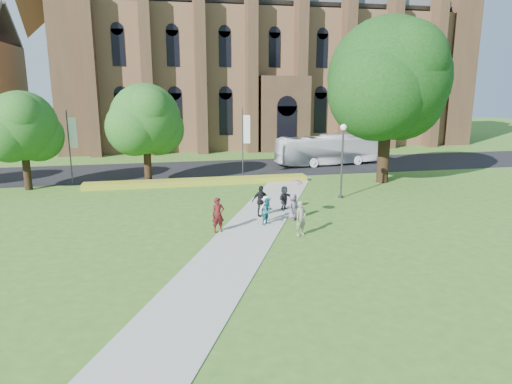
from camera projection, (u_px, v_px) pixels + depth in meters
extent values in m
plane|color=#37641E|center=(257.00, 233.00, 24.85)|extent=(160.00, 160.00, 0.00)
cube|color=black|center=(214.00, 169.00, 43.90)|extent=(160.00, 10.00, 0.02)
cube|color=#B2B2A8|center=(253.00, 227.00, 25.79)|extent=(15.58, 28.54, 0.04)
cube|color=gold|center=(199.00, 182.00, 36.97)|extent=(18.00, 1.40, 0.45)
cube|color=brown|center=(267.00, 81.00, 63.06)|extent=(52.00, 16.00, 17.00)
cube|color=#523826|center=(69.00, 61.00, 50.98)|extent=(3.50, 3.50, 21.00)
cube|color=#523826|center=(457.00, 65.00, 60.89)|extent=(3.50, 3.50, 21.00)
cube|color=#523826|center=(284.00, 114.00, 55.39)|extent=(6.00, 2.50, 9.00)
cylinder|color=#38383D|center=(342.00, 165.00, 32.01)|extent=(0.14, 0.14, 4.80)
sphere|color=white|center=(344.00, 127.00, 31.42)|extent=(0.44, 0.44, 0.44)
cylinder|color=#38383D|center=(341.00, 197.00, 32.54)|extent=(0.36, 0.36, 0.15)
cylinder|color=#332114|center=(384.00, 143.00, 37.21)|extent=(0.96, 0.96, 6.60)
sphere|color=#0F340E|center=(388.00, 78.00, 36.06)|extent=(9.60, 9.60, 9.60)
cylinder|color=#332114|center=(26.00, 165.00, 34.72)|extent=(0.56, 0.56, 3.85)
sphere|color=#1F4F17|center=(22.00, 126.00, 34.04)|extent=(5.20, 5.20, 5.20)
cylinder|color=#332114|center=(147.00, 158.00, 36.98)|extent=(0.60, 0.60, 4.12)
sphere|color=#1F4F17|center=(145.00, 119.00, 36.26)|extent=(5.60, 5.60, 5.60)
cylinder|color=#38383D|center=(243.00, 143.00, 39.06)|extent=(0.10, 0.10, 6.00)
cube|color=white|center=(247.00, 129.00, 38.85)|extent=(0.60, 0.02, 2.40)
cylinder|color=#38383D|center=(70.00, 148.00, 36.22)|extent=(0.10, 0.10, 6.00)
cube|color=white|center=(73.00, 133.00, 36.02)|extent=(0.60, 0.02, 2.40)
imported|color=silver|center=(328.00, 150.00, 46.00)|extent=(11.02, 3.86, 3.00)
imported|color=#4C1114|center=(218.00, 215.00, 24.64)|extent=(0.76, 0.56, 1.91)
imported|color=#166472|center=(268.00, 211.00, 26.05)|extent=(0.95, 0.92, 1.54)
imported|color=silver|center=(266.00, 209.00, 26.53)|extent=(1.15, 0.93, 1.55)
imported|color=black|center=(261.00, 201.00, 27.66)|extent=(1.18, 0.65, 1.90)
imported|color=slate|center=(293.00, 206.00, 27.05)|extent=(0.90, 0.88, 1.56)
imported|color=#222329|center=(284.00, 198.00, 29.07)|extent=(1.36, 1.35, 1.57)
imported|color=gray|center=(301.00, 218.00, 24.06)|extent=(0.81, 0.69, 1.87)
imported|color=pink|center=(296.00, 187.00, 26.92)|extent=(1.06, 1.06, 0.72)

